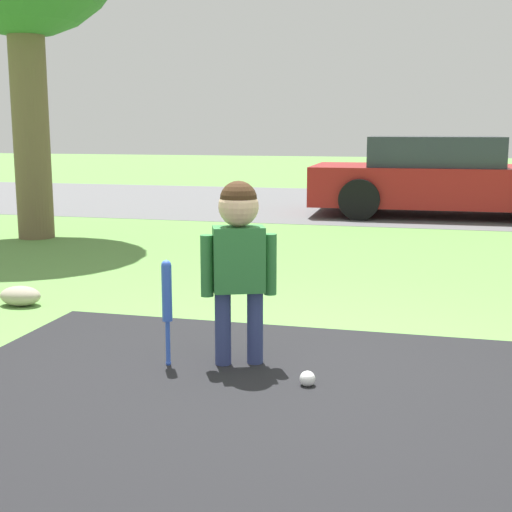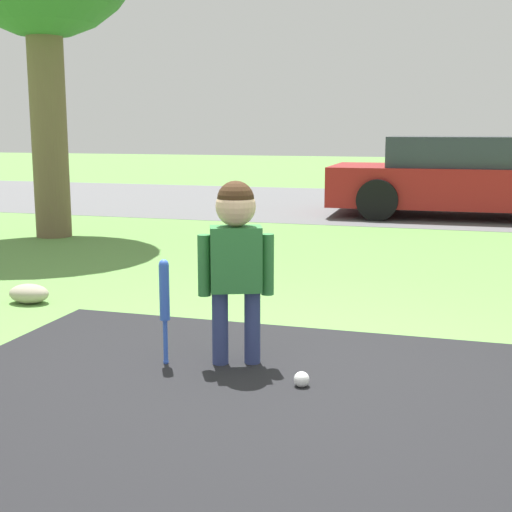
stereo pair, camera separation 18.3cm
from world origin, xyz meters
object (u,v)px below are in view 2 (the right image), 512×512
child (236,247)px  baseball_bat (164,297)px  parked_car (465,179)px  sports_ball (302,379)px

child → baseball_bat: size_ratio=1.72×
parked_car → sports_ball: bearing=-96.8°
child → baseball_bat: bearing=176.9°
child → baseball_bat: child is taller
baseball_bat → sports_ball: bearing=-9.1°
child → parked_car: 7.74m
sports_ball → parked_car: parked_car is taller
sports_ball → child: bearing=149.8°
sports_ball → baseball_bat: bearing=170.9°
child → sports_ball: 0.84m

